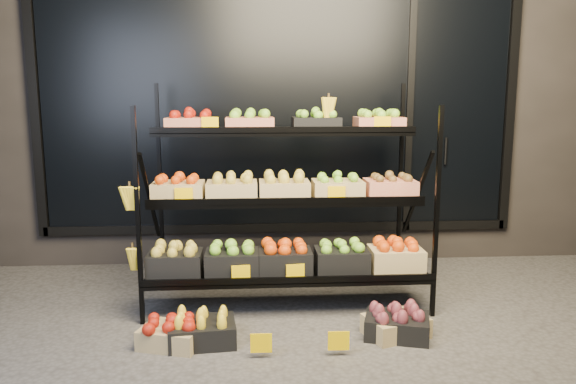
{
  "coord_description": "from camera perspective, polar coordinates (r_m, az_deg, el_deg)",
  "views": [
    {
      "loc": [
        -0.27,
        -3.56,
        1.57
      ],
      "look_at": [
        0.01,
        0.55,
        0.85
      ],
      "focal_mm": 35.0,
      "sensor_mm": 36.0,
      "label": 1
    }
  ],
  "objects": [
    {
      "name": "tag_floor_a",
      "position": [
        3.5,
        -2.74,
        -15.68
      ],
      "size": [
        0.13,
        0.01,
        0.12
      ],
      "primitive_type": "cube",
      "color": "#E6B400",
      "rests_on": "ground"
    },
    {
      "name": "building",
      "position": [
        6.16,
        -1.42,
        11.55
      ],
      "size": [
        6.0,
        2.08,
        3.5
      ],
      "color": "#2D2826",
      "rests_on": "ground"
    },
    {
      "name": "display_rack",
      "position": [
        4.24,
        -0.4,
        -0.76
      ],
      "size": [
        2.18,
        1.02,
        1.66
      ],
      "color": "black",
      "rests_on": "ground"
    },
    {
      "name": "floor_crate_midright",
      "position": [
        3.86,
        10.91,
        -12.86
      ],
      "size": [
        0.45,
        0.39,
        0.2
      ],
      "rotation": [
        0.0,
        0.0,
        0.34
      ],
      "color": "tan",
      "rests_on": "ground"
    },
    {
      "name": "floor_crate_right",
      "position": [
        3.84,
        11.02,
        -12.88
      ],
      "size": [
        0.48,
        0.4,
        0.2
      ],
      "rotation": [
        0.0,
        0.0,
        -0.29
      ],
      "color": "black",
      "rests_on": "ground"
    },
    {
      "name": "floor_crate_left",
      "position": [
        3.72,
        -11.79,
        -13.79
      ],
      "size": [
        0.43,
        0.37,
        0.19
      ],
      "rotation": [
        0.0,
        0.0,
        -0.3
      ],
      "color": "tan",
      "rests_on": "ground"
    },
    {
      "name": "floor_crate_midleft",
      "position": [
        3.72,
        -8.72,
        -13.57
      ],
      "size": [
        0.45,
        0.35,
        0.21
      ],
      "rotation": [
        0.0,
        0.0,
        0.1
      ],
      "color": "black",
      "rests_on": "ground"
    },
    {
      "name": "ground",
      "position": [
        3.9,
        0.39,
        -13.86
      ],
      "size": [
        24.0,
        24.0,
        0.0
      ],
      "primitive_type": "plane",
      "color": "#514F4C",
      "rests_on": "ground"
    },
    {
      "name": "tag_floor_b",
      "position": [
        3.54,
        5.16,
        -15.41
      ],
      "size": [
        0.13,
        0.01,
        0.12
      ],
      "primitive_type": "cube",
      "color": "#E6B400",
      "rests_on": "ground"
    }
  ]
}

